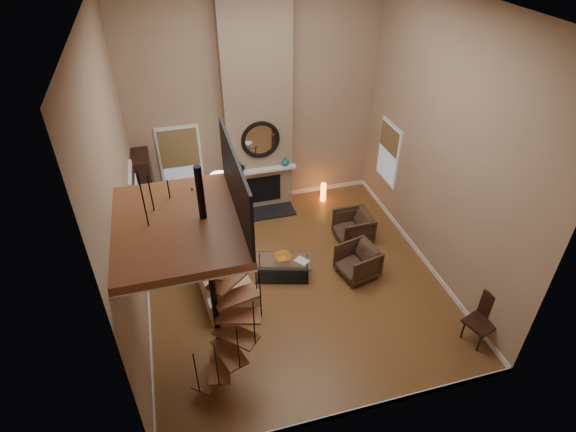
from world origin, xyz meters
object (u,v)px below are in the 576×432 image
object	(u,v)px
sofa	(219,265)
armchair_near	(356,227)
coffee_table	(283,266)
hutch	(146,193)
armchair_far	(360,261)
floor_lamp	(220,187)
side_chair	(485,318)
accent_lamp	(323,192)

from	to	relation	value
sofa	armchair_near	size ratio (longest dim) A/B	3.16
coffee_table	sofa	bearing A→B (deg)	167.37
hutch	armchair_near	bearing A→B (deg)	-21.71
sofa	armchair_far	distance (m)	3.00
sofa	armchair_near	distance (m)	3.35
sofa	armchair_near	xyz separation A→B (m)	(3.31, 0.53, -0.04)
armchair_far	floor_lamp	size ratio (longest dim) A/B	0.45
armchair_far	side_chair	distance (m)	2.68
floor_lamp	side_chair	xyz separation A→B (m)	(4.06, -4.29, -0.89)
hutch	armchair_near	size ratio (longest dim) A/B	2.46
side_chair	hutch	bearing A→B (deg)	137.46
armchair_near	accent_lamp	size ratio (longest dim) A/B	1.54
hutch	armchair_far	size ratio (longest dim) A/B	2.55
armchair_far	sofa	bearing A→B (deg)	-115.33
armchair_near	floor_lamp	xyz separation A→B (m)	(-2.98, 0.90, 1.06)
hutch	armchair_far	xyz separation A→B (m)	(4.26, -3.01, -0.60)
coffee_table	side_chair	size ratio (longest dim) A/B	1.30
coffee_table	floor_lamp	world-z (taller)	floor_lamp
hutch	coffee_table	xyz separation A→B (m)	(2.64, -2.67, -0.67)
coffee_table	accent_lamp	bearing A→B (deg)	55.25
sofa	side_chair	xyz separation A→B (m)	(4.39, -2.87, 0.13)
armchair_far	side_chair	bearing A→B (deg)	20.00
hutch	sofa	distance (m)	2.78
armchair_near	coffee_table	xyz separation A→B (m)	(-2.00, -0.82, -0.07)
hutch	floor_lamp	world-z (taller)	hutch
hutch	armchair_near	xyz separation A→B (m)	(4.64, -1.85, -0.60)
armchair_far	armchair_near	bearing A→B (deg)	148.73
coffee_table	floor_lamp	bearing A→B (deg)	119.86
sofa	accent_lamp	distance (m)	3.87
armchair_near	sofa	bearing A→B (deg)	-82.21
floor_lamp	accent_lamp	distance (m)	3.14
hutch	armchair_far	bearing A→B (deg)	-35.23
armchair_far	accent_lamp	bearing A→B (deg)	163.41
armchair_near	side_chair	xyz separation A→B (m)	(1.08, -3.40, 0.17)
accent_lamp	side_chair	xyz separation A→B (m)	(1.28, -5.17, 0.28)
hutch	sofa	bearing A→B (deg)	-60.72
coffee_table	floor_lamp	distance (m)	2.28
armchair_far	floor_lamp	bearing A→B (deg)	-141.41
armchair_near	floor_lamp	bearing A→B (deg)	-107.95
armchair_near	armchair_far	bearing A→B (deg)	-19.40
accent_lamp	side_chair	size ratio (longest dim) A/B	0.52
hutch	accent_lamp	distance (m)	4.49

